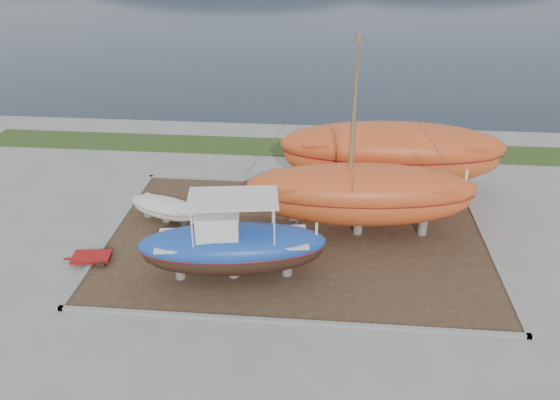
# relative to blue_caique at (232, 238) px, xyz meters

# --- Properties ---
(ground) EXTENTS (140.00, 140.00, 0.00)m
(ground) POSITION_rel_blue_caique_xyz_m (2.54, -0.71, -1.99)
(ground) COLOR gray
(ground) RESTS_ON ground
(dirt_patch) EXTENTS (18.00, 12.00, 0.06)m
(dirt_patch) POSITION_rel_blue_caique_xyz_m (2.54, 3.29, -1.96)
(dirt_patch) COLOR #422D1E
(dirt_patch) RESTS_ON ground
(curb_frame) EXTENTS (18.60, 12.60, 0.15)m
(curb_frame) POSITION_rel_blue_caique_xyz_m (2.54, 3.29, -1.91)
(curb_frame) COLOR gray
(curb_frame) RESTS_ON ground
(grass_strip) EXTENTS (44.00, 3.00, 0.08)m
(grass_strip) POSITION_rel_blue_caique_xyz_m (2.54, 14.79, -1.95)
(grass_strip) COLOR #284219
(grass_strip) RESTS_ON ground
(sea) EXTENTS (260.00, 100.00, 0.04)m
(sea) POSITION_rel_blue_caique_xyz_m (2.54, 69.29, -1.99)
(sea) COLOR #1B2636
(sea) RESTS_ON ground
(blue_caique) EXTENTS (8.28, 3.60, 3.86)m
(blue_caique) POSITION_rel_blue_caique_xyz_m (0.00, 0.00, 0.00)
(blue_caique) COLOR #1D48B5
(blue_caique) RESTS_ON dirt_patch
(white_dinghy) EXTENTS (4.25, 2.75, 1.20)m
(white_dinghy) POSITION_rel_blue_caique_xyz_m (-4.24, 4.43, -1.33)
(white_dinghy) COLOR white
(white_dinghy) RESTS_ON dirt_patch
(orange_sailboat) EXTENTS (11.12, 3.85, 9.64)m
(orange_sailboat) POSITION_rel_blue_caique_xyz_m (5.50, 4.09, 2.89)
(orange_sailboat) COLOR #CE4E1F
(orange_sailboat) RESTS_ON dirt_patch
(orange_bare_hull) EXTENTS (12.30, 4.02, 4.00)m
(orange_bare_hull) POSITION_rel_blue_caique_xyz_m (7.33, 8.61, 0.07)
(orange_bare_hull) COLOR #CE4E1F
(orange_bare_hull) RESTS_ON dirt_patch
(red_trailer) EXTENTS (2.66, 1.60, 0.35)m
(red_trailer) POSITION_rel_blue_caique_xyz_m (-6.63, 0.55, -1.81)
(red_trailer) COLOR #AD1313
(red_trailer) RESTS_ON ground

